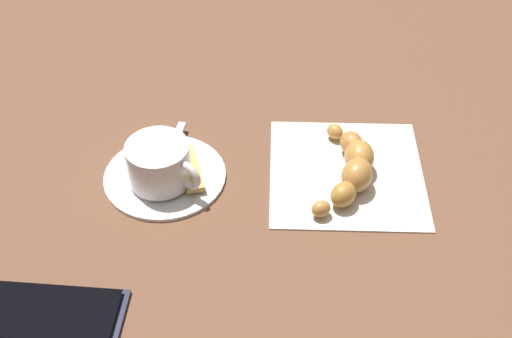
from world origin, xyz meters
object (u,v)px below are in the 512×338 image
(croissant, at_px, (353,166))
(espresso_cup, at_px, (160,161))
(napkin, at_px, (346,172))
(sugar_packet, at_px, (190,169))
(saucer, at_px, (165,175))
(cell_phone, at_px, (41,314))
(teaspoon, at_px, (163,169))

(croissant, bearing_deg, espresso_cup, 168.45)
(napkin, bearing_deg, sugar_packet, 168.59)
(sugar_packet, distance_m, croissant, 0.18)
(saucer, relative_size, cell_phone, 0.82)
(espresso_cup, xyz_separation_m, sugar_packet, (0.03, 0.00, -0.02))
(teaspoon, xyz_separation_m, croissant, (0.20, -0.05, 0.01))
(saucer, bearing_deg, cell_phone, -130.27)
(saucer, height_order, teaspoon, teaspoon)
(teaspoon, height_order, napkin, teaspoon)
(saucer, relative_size, croissant, 0.98)
(teaspoon, xyz_separation_m, cell_phone, (-0.13, -0.16, -0.01))
(saucer, height_order, croissant, croissant)
(espresso_cup, height_order, sugar_packet, espresso_cup)
(cell_phone, bearing_deg, saucer, 49.73)
(teaspoon, distance_m, napkin, 0.21)
(napkin, bearing_deg, teaspoon, 168.65)
(espresso_cup, distance_m, napkin, 0.21)
(croissant, bearing_deg, sugar_packet, 165.45)
(cell_phone, bearing_deg, napkin, 19.60)
(saucer, distance_m, croissant, 0.21)
(napkin, bearing_deg, saucer, 168.86)
(saucer, bearing_deg, espresso_cup, -117.94)
(teaspoon, relative_size, croissant, 0.86)
(espresso_cup, bearing_deg, napkin, -8.83)
(saucer, distance_m, espresso_cup, 0.03)
(sugar_packet, height_order, napkin, sugar_packet)
(espresso_cup, relative_size, sugar_packet, 1.14)
(teaspoon, relative_size, cell_phone, 0.72)
(sugar_packet, distance_m, napkin, 0.18)
(espresso_cup, relative_size, napkin, 0.47)
(saucer, height_order, sugar_packet, sugar_packet)
(croissant, xyz_separation_m, cell_phone, (-0.34, -0.11, -0.02))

